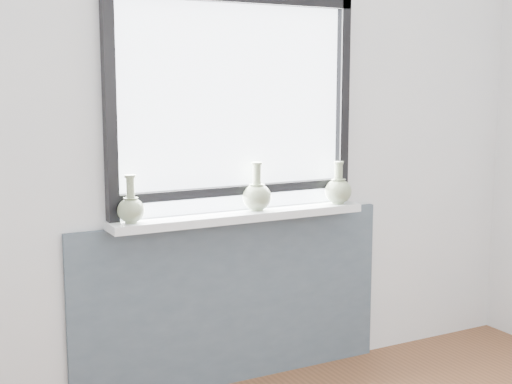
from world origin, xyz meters
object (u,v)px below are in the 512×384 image
windowsill (241,216)px  vase_b (257,195)px  vase_a (131,208)px  vase_c (338,190)px

windowsill → vase_b: vase_b is taller
vase_a → windowsill: bearing=1.5°
vase_a → vase_b: vase_b is taller
vase_a → vase_c: vase_c is taller
vase_a → vase_c: size_ratio=0.99×
windowsill → vase_c: 0.57m
vase_a → vase_b: bearing=1.2°
vase_b → windowsill: bearing=179.6°
vase_b → vase_c: bearing=-2.6°
vase_b → vase_c: (0.47, -0.02, -0.00)m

